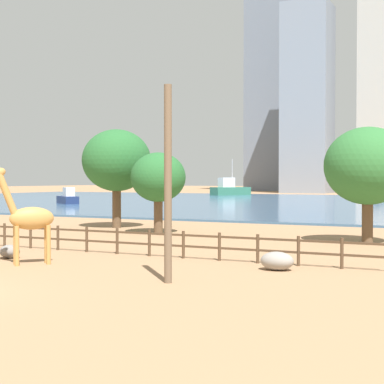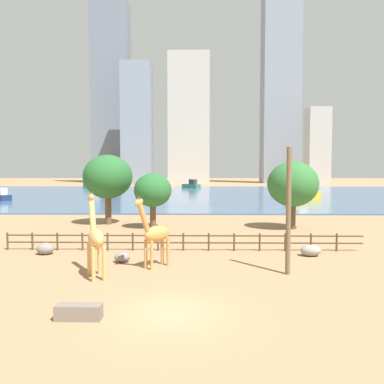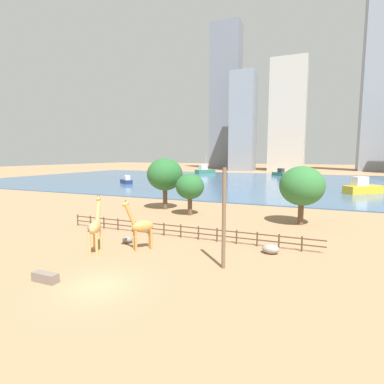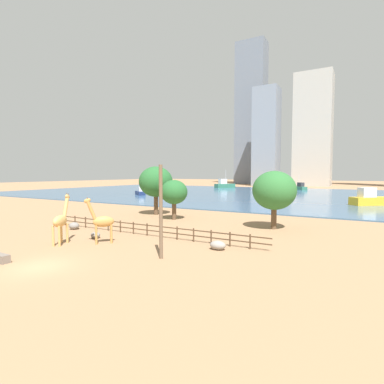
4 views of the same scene
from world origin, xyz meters
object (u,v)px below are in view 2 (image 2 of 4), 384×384
object	(u,v)px
boulder_small	(45,248)
feeding_trough	(79,312)
utility_pole	(288,211)
tree_right_tall	(153,191)
giraffe_tall	(96,238)
boat_barge	(302,194)
boat_sailboat	(96,184)
tree_center_broad	(108,177)
boulder_near_fence	(311,250)
boat_tug	(192,185)
giraffe_companion	(155,234)
tree_left_large	(293,184)
boat_ferry	(1,196)
boulder_by_pole	(122,257)

from	to	relation	value
boulder_small	feeding_trough	xyz separation A→B (m)	(6.04, -11.38, -0.11)
utility_pole	tree_right_tall	size ratio (longest dim) A/B	1.28
giraffe_tall	boat_barge	xyz separation A→B (m)	(25.34, 51.34, -0.79)
boat_barge	utility_pole	bearing A→B (deg)	-145.08
boulder_small	boat_sailboat	world-z (taller)	boat_sailboat
tree_center_broad	tree_right_tall	distance (m)	6.11
boulder_near_fence	boat_tug	xyz separation A→B (m)	(-10.13, 96.11, 0.79)
giraffe_tall	boulder_near_fence	size ratio (longest dim) A/B	3.34
giraffe_companion	tree_right_tall	size ratio (longest dim) A/B	0.79
feeding_trough	tree_left_large	world-z (taller)	tree_left_large
boat_tug	boat_barge	distance (m)	54.75
boat_sailboat	utility_pole	bearing A→B (deg)	-126.02
utility_pole	boulder_near_fence	bearing A→B (deg)	59.78
giraffe_companion	boat_ferry	xyz separation A→B (m)	(-35.41, 48.46, -1.05)
boulder_near_fence	tree_right_tall	world-z (taller)	tree_right_tall
boat_barge	boat_tug	bearing A→B (deg)	74.91
feeding_trough	tree_right_tall	size ratio (longest dim) A/B	0.32
giraffe_companion	utility_pole	distance (m)	7.93
tree_left_large	giraffe_tall	bearing A→B (deg)	-131.10
feeding_trough	boat_tug	xyz separation A→B (m)	(2.27, 107.29, 0.88)
utility_pole	tree_left_large	xyz separation A→B (m)	(4.34, 16.48, 0.92)
boulder_small	boat_sailboat	distance (m)	99.03
tree_left_large	boat_ferry	distance (m)	58.05
boat_sailboat	boat_tug	xyz separation A→B (m)	(31.28, -0.40, -0.34)
giraffe_companion	boat_barge	bearing A→B (deg)	-163.04
boat_ferry	boulder_near_fence	bearing A→B (deg)	172.88
utility_pole	feeding_trough	xyz separation A→B (m)	(-9.75, -6.63, -3.28)
giraffe_companion	boulder_near_fence	world-z (taller)	giraffe_companion
utility_pole	tree_left_large	distance (m)	17.06
tree_right_tall	boat_barge	xyz separation A→B (m)	(24.35, 33.90, -2.46)
utility_pole	boulder_small	size ratio (longest dim) A/B	5.91
boulder_by_pole	boulder_small	bearing A→B (deg)	159.79
tree_left_large	boulder_small	bearing A→B (deg)	-149.76
boat_ferry	boat_tug	distance (m)	62.09
boat_barge	feeding_trough	bearing A→B (deg)	-152.03
tree_left_large	tree_right_tall	xyz separation A→B (m)	(-14.04, 0.21, -0.66)
giraffe_companion	boat_sailboat	xyz separation A→B (m)	(-31.10, 99.73, -0.53)
feeding_trough	boat_ferry	xyz separation A→B (m)	(-33.33, 56.42, 0.70)
boulder_by_pole	tree_left_large	size ratio (longest dim) A/B	0.15
utility_pole	feeding_trough	size ratio (longest dim) A/B	3.98
giraffe_companion	boulder_near_fence	distance (m)	10.94
feeding_trough	boat_sailboat	size ratio (longest dim) A/B	0.20
boulder_near_fence	tree_left_large	bearing A→B (deg)	81.96
tree_center_broad	giraffe_tall	bearing A→B (deg)	-78.15
giraffe_tall	tree_left_large	xyz separation A→B (m)	(15.03, 17.23, 2.33)
boulder_by_pole	boat_sailboat	world-z (taller)	boat_sailboat
boulder_small	tree_right_tall	bearing A→B (deg)	62.98
boulder_by_pole	boat_ferry	size ratio (longest dim) A/B	0.19
boat_ferry	boat_barge	bearing A→B (deg)	-141.64
tree_right_tall	boat_barge	bearing A→B (deg)	54.31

